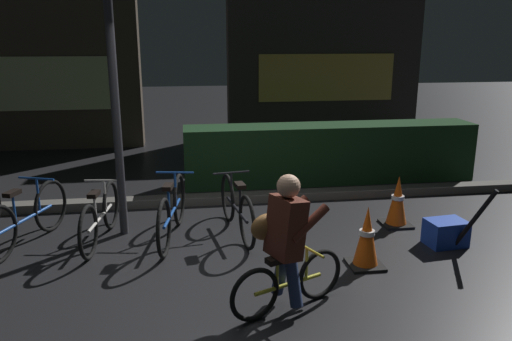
# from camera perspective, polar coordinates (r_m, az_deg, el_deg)

# --- Properties ---
(ground_plane) EXTENTS (40.00, 40.00, 0.00)m
(ground_plane) POSITION_cam_1_polar(r_m,az_deg,el_deg) (5.32, -1.23, -11.17)
(ground_plane) COLOR black
(sidewalk_curb) EXTENTS (12.00, 0.24, 0.12)m
(sidewalk_curb) POSITION_cam_1_polar(r_m,az_deg,el_deg) (7.33, -3.34, -3.18)
(sidewalk_curb) COLOR #56544F
(sidewalk_curb) RESTS_ON ground
(hedge_row) EXTENTS (4.80, 0.70, 0.95)m
(hedge_row) POSITION_cam_1_polar(r_m,az_deg,el_deg) (8.40, 8.40, 1.99)
(hedge_row) COLOR #19381C
(hedge_row) RESTS_ON ground
(storefront_left) EXTENTS (4.25, 0.54, 4.82)m
(storefront_left) POSITION_cam_1_polar(r_m,az_deg,el_deg) (11.64, -24.07, 14.04)
(storefront_left) COLOR #42382D
(storefront_left) RESTS_ON ground
(storefront_right) EXTENTS (4.66, 0.54, 4.22)m
(storefront_right) POSITION_cam_1_polar(r_m,az_deg,el_deg) (12.41, 7.83, 13.76)
(storefront_right) COLOR #383330
(storefront_right) RESTS_ON ground
(street_post) EXTENTS (0.10, 0.10, 2.83)m
(street_post) POSITION_cam_1_polar(r_m,az_deg,el_deg) (6.06, -15.62, 5.63)
(street_post) COLOR #2D2D33
(street_post) RESTS_ON ground
(parked_bike_left_mid) EXTENTS (0.60, 1.54, 0.75)m
(parked_bike_left_mid) POSITION_cam_1_polar(r_m,az_deg,el_deg) (6.32, -24.75, -4.93)
(parked_bike_left_mid) COLOR black
(parked_bike_left_mid) RESTS_ON ground
(parked_bike_center_left) EXTENTS (0.46, 1.50, 0.69)m
(parked_bike_center_left) POSITION_cam_1_polar(r_m,az_deg,el_deg) (6.13, -17.32, -5.01)
(parked_bike_center_left) COLOR black
(parked_bike_center_left) RESTS_ON ground
(parked_bike_center_right) EXTENTS (0.46, 1.64, 0.76)m
(parked_bike_center_right) POSITION_cam_1_polar(r_m,az_deg,el_deg) (6.02, -9.54, -4.62)
(parked_bike_center_right) COLOR black
(parked_bike_center_right) RESTS_ON ground
(parked_bike_right_mid) EXTENTS (0.46, 1.55, 0.72)m
(parked_bike_right_mid) POSITION_cam_1_polar(r_m,az_deg,el_deg) (6.10, -2.20, -4.30)
(parked_bike_right_mid) COLOR black
(parked_bike_right_mid) RESTS_ON ground
(traffic_cone_near) EXTENTS (0.36, 0.36, 0.66)m
(traffic_cone_near) POSITION_cam_1_polar(r_m,az_deg,el_deg) (5.39, 12.49, -7.47)
(traffic_cone_near) COLOR black
(traffic_cone_near) RESTS_ON ground
(traffic_cone_far) EXTENTS (0.36, 0.36, 0.65)m
(traffic_cone_far) POSITION_cam_1_polar(r_m,az_deg,el_deg) (6.62, 15.81, -3.44)
(traffic_cone_far) COLOR black
(traffic_cone_far) RESTS_ON ground
(blue_crate) EXTENTS (0.47, 0.37, 0.30)m
(blue_crate) POSITION_cam_1_polar(r_m,az_deg,el_deg) (6.24, 20.80, -6.63)
(blue_crate) COLOR #193DB7
(blue_crate) RESTS_ON ground
(cyclist) EXTENTS (1.10, 0.56, 1.25)m
(cyclist) POSITION_cam_1_polar(r_m,az_deg,el_deg) (4.36, 3.33, -8.24)
(cyclist) COLOR black
(cyclist) RESTS_ON ground
(closed_umbrella) EXTENTS (0.34, 0.34, 0.78)m
(closed_umbrella) POSITION_cam_1_polar(r_m,az_deg,el_deg) (6.04, 23.55, -5.19)
(closed_umbrella) COLOR black
(closed_umbrella) RESTS_ON ground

